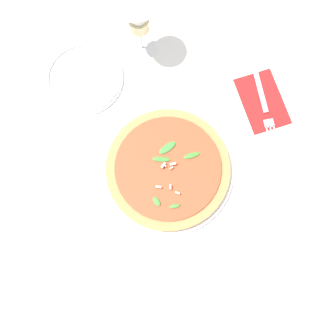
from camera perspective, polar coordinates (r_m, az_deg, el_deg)
ground_plane at (r=0.94m, az=-1.01°, el=-2.24°), size 6.00×6.00×0.00m
pizza_arugula_main at (r=0.93m, az=0.00°, el=-0.17°), size 0.31×0.31×0.05m
wine_glass at (r=0.96m, az=-4.34°, el=20.88°), size 0.09×0.09×0.18m
napkin at (r=1.03m, az=13.54°, el=9.44°), size 0.17×0.13×0.01m
fork at (r=1.02m, az=13.70°, el=9.17°), size 0.19×0.07×0.00m
side_plate_white at (r=1.04m, az=-12.10°, el=12.63°), size 0.20×0.20×0.02m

